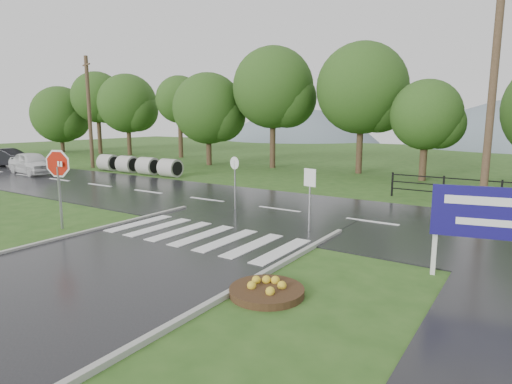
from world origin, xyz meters
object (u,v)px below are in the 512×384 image
Objects in this scene: culvert_pipes at (138,165)px; car_dark at (9,167)px; estate_billboard at (493,218)px; stop_sign at (58,171)px; car_white at (33,174)px.

car_dark is at bearing -167.02° from culvert_pipes.
car_dark is at bearing 169.14° from estate_billboard.
car_white is (-15.43, 7.62, -2.05)m from stop_sign.
car_white is 1.03× the size of car_dark.
stop_sign is at bearing -169.30° from estate_billboard.
car_white is (-28.50, 5.15, -1.59)m from estate_billboard.
stop_sign is 0.65× the size of car_white.
estate_billboard is (22.69, -9.41, 0.99)m from culvert_pipes.
car_dark is (-6.17, 1.50, 0.00)m from car_white.
stop_sign reaches higher than car_white.
car_dark is at bearing 157.11° from stop_sign.
culvert_pipes is 2.56× the size of stop_sign.
culvert_pipes reaches higher than car_dark.
estate_billboard is 29.01m from car_white.
estate_billboard is at bearing -22.53° from culvert_pipes.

